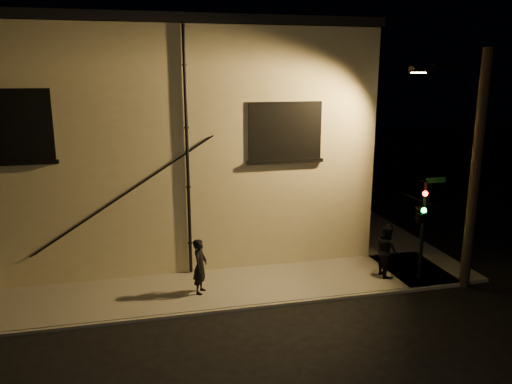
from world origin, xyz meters
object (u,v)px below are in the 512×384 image
object	(u,v)px
traffic_signal	(420,213)
streetlamp_pole	(473,167)
pedestrian_a	(200,266)
pedestrian_b	(387,250)

from	to	relation	value
traffic_signal	streetlamp_pole	bearing A→B (deg)	-23.44
streetlamp_pole	pedestrian_a	bearing A→B (deg)	171.72
pedestrian_a	streetlamp_pole	distance (m)	9.19
traffic_signal	streetlamp_pole	distance (m)	2.16
traffic_signal	streetlamp_pole	world-z (taller)	streetlamp_pole
pedestrian_b	traffic_signal	world-z (taller)	traffic_signal
pedestrian_a	traffic_signal	world-z (taller)	traffic_signal
pedestrian_a	traffic_signal	size ratio (longest dim) A/B	0.51
pedestrian_b	traffic_signal	size ratio (longest dim) A/B	0.53
streetlamp_pole	traffic_signal	bearing A→B (deg)	156.56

